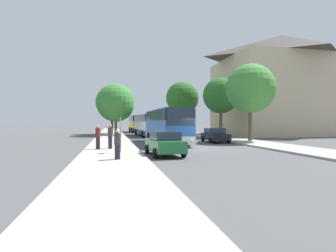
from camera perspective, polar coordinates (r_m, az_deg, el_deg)
name	(u,v)px	position (r m, az deg, el deg)	size (l,w,h in m)	color
ground_plane	(200,149)	(21.42, 6.93, -4.95)	(300.00, 300.00, 0.00)	#4C4C4F
sidewalk_left	(111,150)	(20.23, -12.22, -5.10)	(4.00, 120.00, 0.15)	#A39E93
sidewalk_right	(276,146)	(24.61, 22.55, -4.07)	(4.00, 120.00, 0.15)	#A39E93
building_right_background	(281,85)	(47.85, 23.39, 8.17)	(19.43, 14.16, 16.54)	#C6B28E
bus_front	(166,125)	(26.65, -0.36, 0.12)	(2.96, 11.09, 3.39)	silver
bus_middle	(147,124)	(40.18, -4.55, 0.33)	(3.12, 12.17, 3.28)	#2D519E
bus_rear	(137,123)	(55.01, -6.82, 0.57)	(2.87, 10.20, 3.43)	#2D2D2D
parked_car_left_curb	(164,143)	(17.05, -0.77, -3.73)	(2.17, 4.16, 1.57)	#236B38
parked_car_right_near	(215,135)	(28.22, 10.20, -1.94)	(2.25, 4.13, 1.52)	black
bus_stop_sign	(120,131)	(17.72, -10.32, -0.98)	(0.08, 0.45, 2.34)	gray
pedestrian_waiting_near	(117,144)	(14.57, -10.94, -3.93)	(0.36, 0.36, 1.63)	#23232D
pedestrian_waiting_far	(98,137)	(20.31, -15.02, -2.29)	(0.36, 0.36, 1.80)	#23232D
pedestrian_walking_back	(110,136)	(20.35, -12.47, -2.19)	(0.36, 0.36, 1.85)	#23232D
tree_left_near	(116,103)	(41.69, -11.33, 4.97)	(5.93, 5.93, 7.95)	#513D23
tree_left_far	(112,102)	(46.97, -12.10, 5.08)	(5.63, 5.63, 8.26)	#47331E
tree_right_near	(250,89)	(29.73, 17.51, 7.78)	(5.25, 5.25, 8.24)	brown
tree_right_mid	(182,98)	(50.93, 3.14, 6.10)	(6.33, 6.33, 9.79)	#513D23
tree_right_far	(221,96)	(37.03, 11.42, 6.51)	(4.95, 4.95, 8.13)	brown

